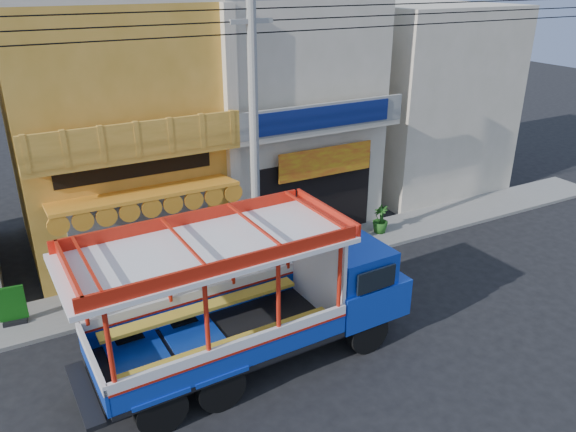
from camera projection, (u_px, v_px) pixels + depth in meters
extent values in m
plane|color=black|center=(343.00, 323.00, 15.26)|extent=(90.00, 90.00, 0.00)
cube|color=slate|center=(276.00, 260.00, 18.46)|extent=(30.00, 2.00, 0.12)
cube|color=#B98529|center=(110.00, 130.00, 18.36)|extent=(6.00, 6.00, 8.00)
cube|color=#595B5E|center=(143.00, 237.00, 16.96)|extent=(4.20, 0.10, 2.60)
cube|color=orange|center=(144.00, 194.00, 15.71)|extent=(5.20, 1.50, 0.31)
cube|color=#B98529|center=(137.00, 156.00, 15.64)|extent=(6.00, 0.70, 0.18)
cube|color=#B98529|center=(137.00, 139.00, 15.18)|extent=(6.00, 0.12, 0.95)
cube|color=black|center=(136.00, 170.00, 16.09)|extent=(4.50, 0.04, 0.45)
cube|color=#C0B79E|center=(273.00, 111.00, 20.98)|extent=(6.00, 6.00, 8.00)
cube|color=black|center=(313.00, 199.00, 19.55)|extent=(4.60, 0.12, 2.80)
cube|color=gold|center=(326.00, 162.00, 18.89)|extent=(3.60, 0.05, 1.00)
cube|color=#C0B79E|center=(320.00, 130.00, 18.26)|extent=(6.00, 0.70, 0.18)
cube|color=gray|center=(325.00, 116.00, 17.82)|extent=(6.00, 0.12, 0.85)
cube|color=navy|center=(327.00, 117.00, 17.76)|extent=(4.80, 0.06, 0.70)
cube|color=#C0B79E|center=(233.00, 142.00, 17.13)|extent=(0.35, 0.30, 8.00)
cube|color=#C0B79E|center=(418.00, 98.00, 24.12)|extent=(6.00, 6.00, 7.60)
cylinder|color=gray|center=(254.00, 138.00, 15.68)|extent=(0.26, 0.26, 9.00)
cube|color=gray|center=(251.00, 21.00, 14.44)|extent=(1.20, 0.12, 0.12)
cylinder|color=black|center=(285.00, 31.00, 15.00)|extent=(28.00, 0.04, 0.04)
cylinder|color=black|center=(285.00, 20.00, 14.88)|extent=(28.00, 0.04, 0.04)
cylinder|color=black|center=(285.00, 8.00, 14.76)|extent=(28.00, 0.04, 0.04)
cylinder|color=black|center=(367.00, 332.00, 13.93)|extent=(1.11, 0.35, 1.10)
cylinder|color=black|center=(321.00, 294.00, 15.59)|extent=(1.11, 0.35, 1.10)
cylinder|color=black|center=(220.00, 387.00, 12.08)|extent=(1.11, 0.35, 1.10)
cylinder|color=black|center=(185.00, 337.00, 13.74)|extent=(1.11, 0.35, 1.10)
cylinder|color=black|center=(161.00, 409.00, 11.46)|extent=(1.11, 0.35, 1.10)
cylinder|color=black|center=(132.00, 354.00, 13.12)|extent=(1.11, 0.35, 1.10)
cube|color=black|center=(253.00, 339.00, 13.48)|extent=(7.48, 2.07, 0.31)
cube|color=blue|center=(351.00, 286.00, 14.57)|extent=(2.07, 2.50, 0.99)
cube|color=blue|center=(347.00, 257.00, 14.14)|extent=(1.62, 2.29, 0.83)
cube|color=black|center=(371.00, 252.00, 14.53)|extent=(0.13, 1.95, 0.61)
cube|color=black|center=(217.00, 343.00, 12.97)|extent=(5.55, 2.62, 0.13)
cube|color=blue|center=(239.00, 357.00, 11.89)|extent=(5.47, 0.27, 0.66)
cube|color=white|center=(238.00, 345.00, 11.77)|extent=(5.47, 0.29, 0.24)
cube|color=blue|center=(197.00, 305.00, 13.74)|extent=(5.47, 0.27, 0.66)
cube|color=white|center=(196.00, 294.00, 13.62)|extent=(5.47, 0.29, 0.24)
cylinder|color=red|center=(109.00, 347.00, 10.23)|extent=(0.10, 0.10, 1.77)
cylinder|color=red|center=(82.00, 290.00, 12.05)|extent=(0.10, 0.10, 1.77)
cube|color=white|center=(318.00, 267.00, 13.75)|extent=(0.16, 2.24, 2.49)
cube|color=white|center=(207.00, 248.00, 11.93)|extent=(6.22, 2.91, 0.11)
cube|color=red|center=(206.00, 240.00, 11.85)|extent=(6.00, 2.80, 0.29)
cube|color=black|center=(15.00, 321.00, 15.03)|extent=(0.63, 0.38, 0.11)
cube|color=#0E4D0D|center=(11.00, 304.00, 14.81)|extent=(0.71, 0.16, 0.98)
imported|color=#1E5317|center=(325.00, 231.00, 19.31)|extent=(0.97, 0.90, 0.89)
imported|color=#1E5317|center=(334.00, 227.00, 19.42)|extent=(0.70, 0.75, 1.08)
imported|color=#1E5317|center=(380.00, 219.00, 20.10)|extent=(0.63, 0.63, 1.02)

